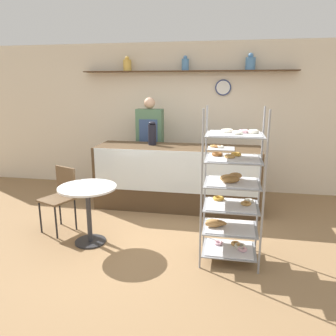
{
  "coord_description": "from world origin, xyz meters",
  "views": [
    {
      "loc": [
        0.8,
        -3.8,
        1.94
      ],
      "look_at": [
        0.0,
        0.43,
        0.85
      ],
      "focal_mm": 35.0,
      "sensor_mm": 36.0,
      "label": 1
    }
  ],
  "objects_px": {
    "person_worker": "(150,143)",
    "donut_tray_counter": "(219,147)",
    "pastry_rack": "(231,193)",
    "coffee_carafe": "(152,133)",
    "cafe_chair": "(61,192)",
    "cafe_table": "(88,201)"
  },
  "relations": [
    {
      "from": "cafe_table",
      "to": "person_worker",
      "type": "bearing_deg",
      "value": 81.38
    },
    {
      "from": "pastry_rack",
      "to": "person_worker",
      "type": "distance_m",
      "value": 2.54
    },
    {
      "from": "pastry_rack",
      "to": "cafe_table",
      "type": "height_order",
      "value": "pastry_rack"
    },
    {
      "from": "donut_tray_counter",
      "to": "cafe_chair",
      "type": "bearing_deg",
      "value": -151.49
    },
    {
      "from": "donut_tray_counter",
      "to": "coffee_carafe",
      "type": "bearing_deg",
      "value": 173.67
    },
    {
      "from": "pastry_rack",
      "to": "coffee_carafe",
      "type": "xyz_separation_m",
      "value": [
        -1.27,
        1.64,
        0.39
      ]
    },
    {
      "from": "person_worker",
      "to": "pastry_rack",
      "type": "bearing_deg",
      "value": -55.8
    },
    {
      "from": "person_worker",
      "to": "coffee_carafe",
      "type": "height_order",
      "value": "person_worker"
    },
    {
      "from": "coffee_carafe",
      "to": "donut_tray_counter",
      "type": "xyz_separation_m",
      "value": [
        1.08,
        -0.12,
        -0.17
      ]
    },
    {
      "from": "cafe_table",
      "to": "coffee_carafe",
      "type": "relative_size",
      "value": 1.96
    },
    {
      "from": "pastry_rack",
      "to": "donut_tray_counter",
      "type": "distance_m",
      "value": 1.55
    },
    {
      "from": "pastry_rack",
      "to": "cafe_chair",
      "type": "distance_m",
      "value": 2.31
    },
    {
      "from": "pastry_rack",
      "to": "coffee_carafe",
      "type": "distance_m",
      "value": 2.11
    },
    {
      "from": "pastry_rack",
      "to": "cafe_chair",
      "type": "xyz_separation_m",
      "value": [
        -2.25,
        0.4,
        -0.26
      ]
    },
    {
      "from": "pastry_rack",
      "to": "coffee_carafe",
      "type": "height_order",
      "value": "pastry_rack"
    },
    {
      "from": "pastry_rack",
      "to": "cafe_table",
      "type": "distance_m",
      "value": 1.75
    },
    {
      "from": "cafe_chair",
      "to": "donut_tray_counter",
      "type": "xyz_separation_m",
      "value": [
        2.06,
        1.12,
        0.49
      ]
    },
    {
      "from": "person_worker",
      "to": "cafe_table",
      "type": "relative_size",
      "value": 2.35
    },
    {
      "from": "coffee_carafe",
      "to": "donut_tray_counter",
      "type": "distance_m",
      "value": 1.1
    },
    {
      "from": "cafe_chair",
      "to": "coffee_carafe",
      "type": "height_order",
      "value": "coffee_carafe"
    },
    {
      "from": "person_worker",
      "to": "coffee_carafe",
      "type": "bearing_deg",
      "value": -71.81
    },
    {
      "from": "person_worker",
      "to": "donut_tray_counter",
      "type": "distance_m",
      "value": 1.36
    }
  ]
}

